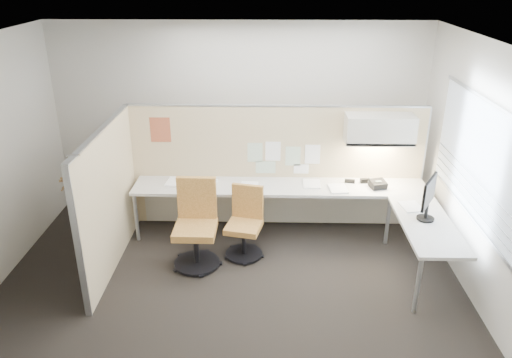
{
  "coord_description": "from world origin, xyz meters",
  "views": [
    {
      "loc": [
        0.42,
        -4.94,
        3.52
      ],
      "look_at": [
        0.28,
        0.8,
        1.03
      ],
      "focal_mm": 35.0,
      "sensor_mm": 36.0,
      "label": 1
    }
  ],
  "objects_px": {
    "phone": "(377,184)",
    "monitor": "(429,196)",
    "desk": "(305,199)",
    "chair_left": "(196,227)",
    "chair_right": "(245,224)"
  },
  "relations": [
    {
      "from": "desk",
      "to": "chair_right",
      "type": "distance_m",
      "value": 0.9
    },
    {
      "from": "chair_left",
      "to": "desk",
      "type": "bearing_deg",
      "value": 25.19
    },
    {
      "from": "chair_right",
      "to": "monitor",
      "type": "relative_size",
      "value": 1.74
    },
    {
      "from": "chair_right",
      "to": "monitor",
      "type": "bearing_deg",
      "value": 2.55
    },
    {
      "from": "phone",
      "to": "chair_right",
      "type": "bearing_deg",
      "value": -177.84
    },
    {
      "from": "desk",
      "to": "monitor",
      "type": "bearing_deg",
      "value": -30.01
    },
    {
      "from": "desk",
      "to": "monitor",
      "type": "relative_size",
      "value": 7.63
    },
    {
      "from": "desk",
      "to": "chair_right",
      "type": "relative_size",
      "value": 4.38
    },
    {
      "from": "chair_left",
      "to": "monitor",
      "type": "xyz_separation_m",
      "value": [
        2.75,
        -0.16,
        0.52
      ]
    },
    {
      "from": "chair_right",
      "to": "monitor",
      "type": "xyz_separation_m",
      "value": [
        2.16,
        -0.38,
        0.61
      ]
    },
    {
      "from": "phone",
      "to": "monitor",
      "type": "bearing_deg",
      "value": -80.82
    },
    {
      "from": "desk",
      "to": "chair_left",
      "type": "xyz_separation_m",
      "value": [
        -1.39,
        -0.63,
        -0.09
      ]
    },
    {
      "from": "monitor",
      "to": "phone",
      "type": "bearing_deg",
      "value": 53.85
    },
    {
      "from": "desk",
      "to": "phone",
      "type": "relative_size",
      "value": 16.08
    },
    {
      "from": "chair_right",
      "to": "phone",
      "type": "relative_size",
      "value": 3.67
    }
  ]
}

